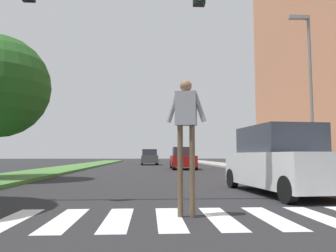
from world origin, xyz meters
TOP-DOWN VIEW (x-y plane):
  - ground_plane at (0.00, 30.00)m, footprint 140.00×140.00m
  - crosswalk at (0.00, 6.06)m, footprint 7.65×2.20m
  - median_strip at (-6.66, 28.00)m, footprint 3.14×64.00m
  - sidewalk_right at (7.58, 28.00)m, footprint 3.00×64.00m
  - traffic_light_gantry at (-3.31, 7.75)m, footprint 7.40×0.30m
  - street_lamp_right at (6.98, 14.67)m, footprint 1.02×0.24m
  - pedestrian_performer at (0.31, 6.16)m, footprint 0.74×0.33m
  - suv_crossing at (3.49, 9.59)m, footprint 2.34×4.75m
  - sedan_midblock at (2.28, 25.88)m, footprint 1.91×4.30m
  - sedan_distant at (-0.34, 37.37)m, footprint 1.98×4.22m

SIDE VIEW (x-z plane):
  - ground_plane at x=0.00m, z-range 0.00..0.00m
  - crosswalk at x=0.00m, z-range 0.00..0.01m
  - median_strip at x=-6.66m, z-range 0.00..0.15m
  - sidewalk_right at x=7.58m, z-range 0.00..0.15m
  - sedan_midblock at x=2.28m, z-range -0.07..1.66m
  - sedan_distant at x=-0.34m, z-range -0.07..1.68m
  - suv_crossing at x=3.49m, z-range -0.05..1.92m
  - pedestrian_performer at x=0.31m, z-range 0.42..2.91m
  - traffic_light_gantry at x=-3.31m, z-range 1.30..7.30m
  - street_lamp_right at x=6.98m, z-range 0.84..8.34m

